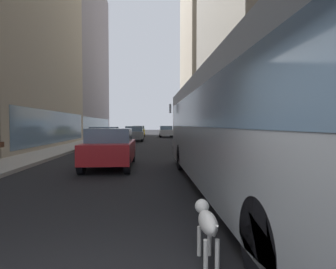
{
  "coord_description": "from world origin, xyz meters",
  "views": [
    {
      "loc": [
        0.4,
        -1.81,
        1.77
      ],
      "look_at": [
        1.12,
        8.45,
        1.4
      ],
      "focal_mm": 28.81,
      "sensor_mm": 36.0,
      "label": 1
    }
  ],
  "objects_px": {
    "car_blue_hatchback": "(105,138)",
    "car_silver_sedan": "(166,131)",
    "car_red_coupe": "(110,148)",
    "transit_bus": "(241,125)",
    "car_grey_wagon": "(134,134)",
    "car_yellow_taxi": "(139,131)",
    "dalmatian_dog": "(207,222)"
  },
  "relations": [
    {
      "from": "car_grey_wagon",
      "to": "car_silver_sedan",
      "type": "bearing_deg",
      "value": 66.3
    },
    {
      "from": "car_red_coupe",
      "to": "car_grey_wagon",
      "type": "distance_m",
      "value": 18.17
    },
    {
      "from": "car_silver_sedan",
      "to": "dalmatian_dog",
      "type": "xyz_separation_m",
      "value": [
        -1.66,
        -35.13,
        -0.31
      ]
    },
    {
      "from": "car_blue_hatchback",
      "to": "car_red_coupe",
      "type": "bearing_deg",
      "value": -79.33
    },
    {
      "from": "car_blue_hatchback",
      "to": "transit_bus",
      "type": "bearing_deg",
      "value": -66.41
    },
    {
      "from": "transit_bus",
      "to": "car_yellow_taxi",
      "type": "bearing_deg",
      "value": 96.69
    },
    {
      "from": "car_red_coupe",
      "to": "car_silver_sedan",
      "type": "bearing_deg",
      "value": 81.66
    },
    {
      "from": "car_silver_sedan",
      "to": "car_grey_wagon",
      "type": "xyz_separation_m",
      "value": [
        -4.0,
        -9.11,
        0.0
      ]
    },
    {
      "from": "car_blue_hatchback",
      "to": "car_silver_sedan",
      "type": "bearing_deg",
      "value": 73.41
    },
    {
      "from": "transit_bus",
      "to": "dalmatian_dog",
      "type": "xyz_separation_m",
      "value": [
        -1.66,
        -3.52,
        -1.26
      ]
    },
    {
      "from": "car_red_coupe",
      "to": "car_grey_wagon",
      "type": "xyz_separation_m",
      "value": [
        -0.0,
        18.17,
        0.0
      ]
    },
    {
      "from": "car_grey_wagon",
      "to": "car_yellow_taxi",
      "type": "height_order",
      "value": "same"
    },
    {
      "from": "car_silver_sedan",
      "to": "car_grey_wagon",
      "type": "relative_size",
      "value": 0.98
    },
    {
      "from": "car_grey_wagon",
      "to": "car_yellow_taxi",
      "type": "relative_size",
      "value": 0.96
    },
    {
      "from": "transit_bus",
      "to": "dalmatian_dog",
      "type": "relative_size",
      "value": 11.98
    },
    {
      "from": "dalmatian_dog",
      "to": "car_red_coupe",
      "type": "bearing_deg",
      "value": 106.62
    },
    {
      "from": "car_silver_sedan",
      "to": "car_yellow_taxi",
      "type": "height_order",
      "value": "same"
    },
    {
      "from": "transit_bus",
      "to": "car_yellow_taxi",
      "type": "distance_m",
      "value": 34.37
    },
    {
      "from": "car_red_coupe",
      "to": "car_blue_hatchback",
      "type": "bearing_deg",
      "value": 100.67
    },
    {
      "from": "transit_bus",
      "to": "car_grey_wagon",
      "type": "bearing_deg",
      "value": 100.08
    },
    {
      "from": "car_red_coupe",
      "to": "dalmatian_dog",
      "type": "bearing_deg",
      "value": -73.38
    },
    {
      "from": "car_yellow_taxi",
      "to": "dalmatian_dog",
      "type": "bearing_deg",
      "value": -86.44
    },
    {
      "from": "car_red_coupe",
      "to": "transit_bus",
      "type": "bearing_deg",
      "value": -47.3
    },
    {
      "from": "car_red_coupe",
      "to": "car_silver_sedan",
      "type": "height_order",
      "value": "same"
    },
    {
      "from": "car_blue_hatchback",
      "to": "car_grey_wagon",
      "type": "relative_size",
      "value": 1.03
    },
    {
      "from": "car_yellow_taxi",
      "to": "car_grey_wagon",
      "type": "bearing_deg",
      "value": -90.0
    },
    {
      "from": "car_silver_sedan",
      "to": "dalmatian_dog",
      "type": "relative_size",
      "value": 4.3
    },
    {
      "from": "car_silver_sedan",
      "to": "car_yellow_taxi",
      "type": "distance_m",
      "value": 4.72
    },
    {
      "from": "car_blue_hatchback",
      "to": "dalmatian_dog",
      "type": "height_order",
      "value": "car_blue_hatchback"
    },
    {
      "from": "car_grey_wagon",
      "to": "car_blue_hatchback",
      "type": "bearing_deg",
      "value": -99.39
    },
    {
      "from": "transit_bus",
      "to": "car_grey_wagon",
      "type": "xyz_separation_m",
      "value": [
        -4.0,
        22.5,
        -0.95
      ]
    },
    {
      "from": "transit_bus",
      "to": "car_silver_sedan",
      "type": "distance_m",
      "value": 31.63
    }
  ]
}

